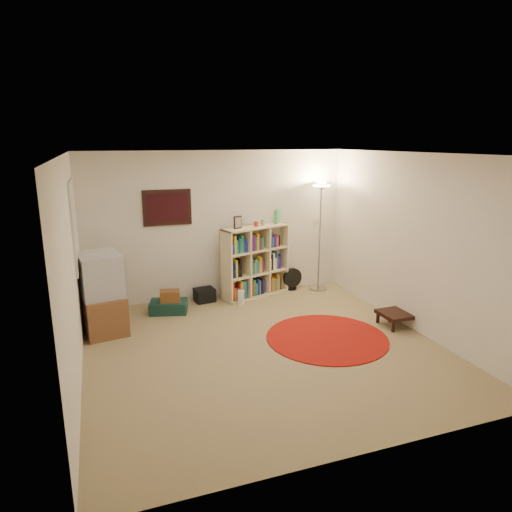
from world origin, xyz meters
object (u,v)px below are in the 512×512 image
Objects in this scene: floor_lamp at (321,201)px; suitcase at (169,307)px; tv_stand at (102,294)px; bookshelf at (254,263)px; side_table at (396,314)px; floor_fan at (292,279)px.

floor_lamp is 2.99× the size of suitcase.
bookshelf is at bearing 6.10° from tv_stand.
floor_lamp is 2.42m from side_table.
suitcase is (-2.31, -0.39, -0.11)m from floor_fan.
side_table is (0.30, -1.91, -1.45)m from floor_lamp.
floor_fan is at bearing 24.89° from suitcase.
side_table reaches higher than suitcase.
tv_stand is (-3.29, -0.81, 0.34)m from floor_fan.
bookshelf is at bearing 27.18° from suitcase.
floor_fan reaches higher than suitcase.
suitcase is at bearing 13.02° from tv_stand.
floor_lamp is at bearing -23.10° from floor_fan.
suitcase is at bearing -174.77° from floor_lamp.
side_table is at bearing -76.49° from floor_fan.
suitcase is (-1.55, -0.32, -0.50)m from bookshelf.
tv_stand is at bearing 163.02° from side_table.
bookshelf is 0.86m from floor_fan.
tv_stand is 1.74× the size of suitcase.
tv_stand is at bearing -173.06° from floor_fan.
floor_lamp reaches higher than floor_fan.
floor_fan is at bearing 163.80° from floor_lamp.
bookshelf is at bearing 127.43° from side_table.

